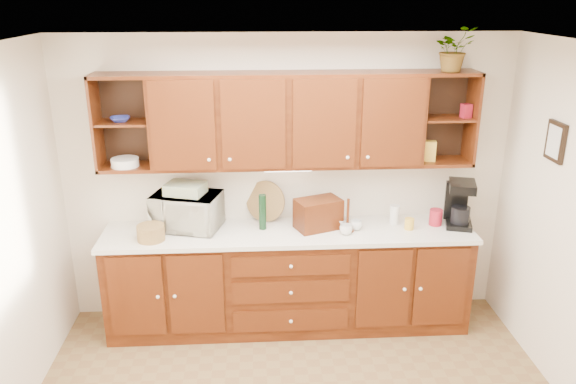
{
  "coord_description": "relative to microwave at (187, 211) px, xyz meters",
  "views": [
    {
      "loc": [
        -0.28,
        -3.07,
        2.91
      ],
      "look_at": [
        -0.02,
        1.15,
        1.4
      ],
      "focal_mm": 35.0,
      "sensor_mm": 36.0,
      "label": 1
    }
  ],
  "objects": [
    {
      "name": "ceiling",
      "position": [
        0.89,
        -1.56,
        1.5
      ],
      "size": [
        4.0,
        4.0,
        0.0
      ],
      "primitive_type": "plane",
      "rotation": [
        3.14,
        0.0,
        0.0
      ],
      "color": "white",
      "rests_on": "back_wall"
    },
    {
      "name": "back_wall",
      "position": [
        0.89,
        0.19,
        0.2
      ],
      "size": [
        4.0,
        0.0,
        4.0
      ],
      "primitive_type": "plane",
      "rotation": [
        1.57,
        0.0,
        0.0
      ],
      "color": "#F1E3CA",
      "rests_on": "floor"
    },
    {
      "name": "base_cabinets",
      "position": [
        0.89,
        -0.11,
        -0.65
      ],
      "size": [
        3.2,
        0.6,
        0.9
      ],
      "primitive_type": "cube",
      "color": "#341105",
      "rests_on": "floor"
    },
    {
      "name": "countertop",
      "position": [
        0.89,
        -0.12,
        -0.18
      ],
      "size": [
        3.24,
        0.64,
        0.04
      ],
      "primitive_type": "cube",
      "color": "silver",
      "rests_on": "base_cabinets"
    },
    {
      "name": "upper_cabinets",
      "position": [
        0.9,
        0.03,
        0.79
      ],
      "size": [
        3.2,
        0.33,
        0.8
      ],
      "color": "#341105",
      "rests_on": "back_wall"
    },
    {
      "name": "undercabinet_light",
      "position": [
        0.89,
        -0.02,
        0.37
      ],
      "size": [
        0.4,
        0.05,
        0.02
      ],
      "primitive_type": "cube",
      "color": "white",
      "rests_on": "upper_cabinets"
    },
    {
      "name": "framed_picture",
      "position": [
        2.87,
        -0.66,
        0.75
      ],
      "size": [
        0.03,
        0.24,
        0.3
      ],
      "primitive_type": "cube",
      "color": "black",
      "rests_on": "right_wall"
    },
    {
      "name": "wicker_basket",
      "position": [
        -0.28,
        -0.25,
        -0.09
      ],
      "size": [
        0.29,
        0.29,
        0.13
      ],
      "primitive_type": "cylinder",
      "rotation": [
        0.0,
        0.0,
        -0.31
      ],
      "color": "olive",
      "rests_on": "countertop"
    },
    {
      "name": "microwave",
      "position": [
        0.0,
        0.0,
        0.0
      ],
      "size": [
        0.65,
        0.52,
        0.32
      ],
      "primitive_type": "imported",
      "rotation": [
        0.0,
        0.0,
        -0.26
      ],
      "color": "silver",
      "rests_on": "countertop"
    },
    {
      "name": "towel_stack",
      "position": [
        0.0,
        0.0,
        0.21
      ],
      "size": [
        0.38,
        0.32,
        0.1
      ],
      "primitive_type": "cube",
      "rotation": [
        0.0,
        0.0,
        -0.3
      ],
      "color": "#E6DB6C",
      "rests_on": "microwave"
    },
    {
      "name": "wine_bottle",
      "position": [
        0.66,
        -0.07,
        0.0
      ],
      "size": [
        0.09,
        0.09,
        0.32
      ],
      "primitive_type": "cylinder",
      "rotation": [
        0.0,
        0.0,
        -0.43
      ],
      "color": "black",
      "rests_on": "countertop"
    },
    {
      "name": "woven_tray",
      "position": [
        0.69,
        0.13,
        -0.15
      ],
      "size": [
        0.38,
        0.24,
        0.37
      ],
      "primitive_type": "cylinder",
      "rotation": [
        1.36,
        0.0,
        -0.43
      ],
      "color": "olive",
      "rests_on": "countertop"
    },
    {
      "name": "bread_box",
      "position": [
        1.15,
        -0.08,
        -0.02
      ],
      "size": [
        0.45,
        0.36,
        0.27
      ],
      "primitive_type": "cube",
      "rotation": [
        0.0,
        0.0,
        0.37
      ],
      "color": "#341105",
      "rests_on": "countertop"
    },
    {
      "name": "mug_tree",
      "position": [
        1.4,
        -0.15,
        -0.11
      ],
      "size": [
        0.26,
        0.26,
        0.3
      ],
      "rotation": [
        0.0,
        0.0,
        0.21
      ],
      "color": "#341105",
      "rests_on": "countertop"
    },
    {
      "name": "canister_red",
      "position": [
        2.21,
        -0.07,
        -0.09
      ],
      "size": [
        0.13,
        0.13,
        0.14
      ],
      "primitive_type": "cylinder",
      "rotation": [
        0.0,
        0.0,
        0.17
      ],
      "color": "#AB182C",
      "rests_on": "countertop"
    },
    {
      "name": "canister_white",
      "position": [
        1.85,
        -0.02,
        -0.07
      ],
      "size": [
        0.09,
        0.09,
        0.18
      ],
      "primitive_type": "cylinder",
      "rotation": [
        0.0,
        0.0,
        0.0
      ],
      "color": "white",
      "rests_on": "countertop"
    },
    {
      "name": "canister_yellow",
      "position": [
        1.95,
        -0.15,
        -0.11
      ],
      "size": [
        0.1,
        0.1,
        0.1
      ],
      "primitive_type": "cylinder",
      "rotation": [
        0.0,
        0.0,
        -0.19
      ],
      "color": "gold",
      "rests_on": "countertop"
    },
    {
      "name": "coffee_maker",
      "position": [
        2.41,
        -0.08,
        0.04
      ],
      "size": [
        0.29,
        0.34,
        0.41
      ],
      "rotation": [
        0.0,
        0.0,
        -0.28
      ],
      "color": "black",
      "rests_on": "countertop"
    },
    {
      "name": "bowl_stack",
      "position": [
        -0.5,
        0.01,
        0.82
      ],
      "size": [
        0.2,
        0.2,
        0.04
      ],
      "primitive_type": "imported",
      "rotation": [
        0.0,
        0.0,
        0.22
      ],
      "color": "navy",
      "rests_on": "upper_cabinets"
    },
    {
      "name": "plate_stack",
      "position": [
        -0.49,
        -0.01,
        0.46
      ],
      "size": [
        0.26,
        0.26,
        0.07
      ],
      "primitive_type": "cylinder",
      "rotation": [
        0.0,
        0.0,
        -0.12
      ],
      "color": "white",
      "rests_on": "upper_cabinets"
    },
    {
      "name": "pantry_box_yellow",
      "position": [
        2.13,
        -0.0,
        0.51
      ],
      "size": [
        0.11,
        0.09,
        0.18
      ],
      "primitive_type": "cube",
      "rotation": [
        0.0,
        0.0,
        -0.18
      ],
      "color": "gold",
      "rests_on": "upper_cabinets"
    },
    {
      "name": "pantry_box_red",
      "position": [
        2.41,
        -0.01,
        0.86
      ],
      "size": [
        0.09,
        0.09,
        0.12
      ],
      "primitive_type": "cube",
      "rotation": [
        0.0,
        0.0,
        0.25
      ],
      "color": "#AB182C",
      "rests_on": "upper_cabinets"
    },
    {
      "name": "potted_plant",
      "position": [
        2.25,
        -0.01,
        1.37
      ],
      "size": [
        0.4,
        0.37,
        0.37
      ],
      "primitive_type": "imported",
      "rotation": [
        0.0,
        0.0,
        0.29
      ],
      "color": "#999999",
      "rests_on": "upper_cabinets"
    }
  ]
}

